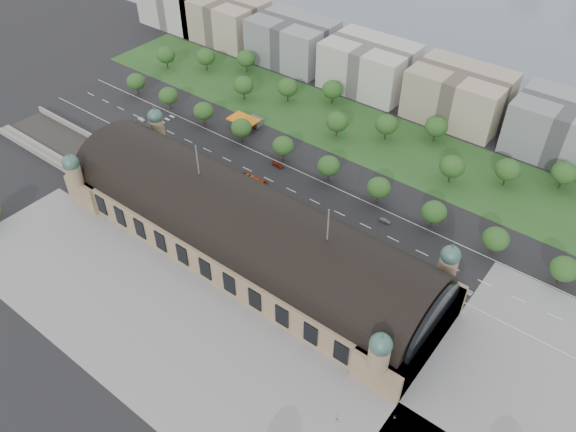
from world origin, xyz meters
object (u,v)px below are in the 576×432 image
Objects in this scene: petrol_station at (250,121)px; parked_car_3 at (215,176)px; parked_car_1 at (182,159)px; parked_car_6 at (242,194)px; traffic_car_6 at (466,290)px; traffic_car_5 at (385,221)px; bus_west at (253,181)px; parked_car_4 at (215,184)px; bus_mid at (308,217)px; pedestrian_0 at (337,420)px; pedestrian_2 at (395,417)px; traffic_car_4 at (344,225)px; traffic_car_0 at (141,119)px; bus_east at (336,231)px; traffic_car_3 at (278,165)px; parked_car_5 at (225,189)px; parked_car_2 at (162,151)px; parked_car_0 at (150,147)px.

petrol_station is 42.99m from parked_car_3.
parked_car_6 is (37.02, -2.15, -0.16)m from parked_car_1.
traffic_car_5 is at bearing -103.34° from traffic_car_6.
bus_west reaches higher than parked_car_1.
parked_car_4 is 44.03m from bus_mid.
parked_car_3 is 5.55m from parked_car_4.
pedestrian_0 is 16.11m from pedestrian_2.
traffic_car_4 is 1.06× the size of parked_car_6.
parked_car_4 is (63.88, -15.73, -0.08)m from traffic_car_0.
traffic_car_0 is 65.79m from parked_car_4.
pedestrian_2 reaches higher than traffic_car_6.
traffic_car_0 is 1.07× the size of parked_car_6.
parked_car_6 is 43.54m from bus_east.
bus_east reaches higher than traffic_car_0.
traffic_car_4 is 2.51× the size of pedestrian_2.
bus_mid reaches higher than bus_west.
parked_car_3 is at bearing -77.19° from traffic_car_4.
bus_mid is at bearing -31.58° from petrol_station.
traffic_car_3 is 0.94× the size of parked_car_5.
bus_east is 76.10m from pedestrian_0.
traffic_car_6 is at bearing 73.07° from parked_car_6.
parked_car_2 is 3.05× the size of pedestrian_0.
parked_car_4 is 56.98m from bus_east.
traffic_car_4 reaches higher than parked_car_5.
bus_west is at bearing 60.47° from parked_car_1.
parked_car_6 is at bearing 77.50° from parked_car_5.
parked_car_1 is 36.55m from bus_west.
pedestrian_2 is at bearing -34.77° from petrol_station.
bus_west is (76.11, -5.15, 0.98)m from traffic_car_0.
parked_car_0 reaches higher than parked_car_2.
petrol_station is 82.25m from traffic_car_4.
traffic_car_4 is at bearing 130.92° from traffic_car_5.
traffic_car_6 is 111.64m from parked_car_3.
bus_west is at bearing 97.33° from traffic_car_5.
bus_east is at bearing -26.93° from petrol_station.
traffic_car_4 is at bearing -6.57° from bus_east.
traffic_car_3 is 0.42× the size of bus_west.
traffic_car_3 is 120.68m from pedestrian_0.
traffic_car_5 is 0.97× the size of parked_car_4.
pedestrian_2 is at bearing 10.30° from traffic_car_6.
traffic_car_4 is 80.69m from pedestrian_0.
traffic_car_5 is 0.94× the size of traffic_car_6.
traffic_car_0 is 0.83× the size of parked_car_5.
bus_east reaches higher than traffic_car_4.
pedestrian_0 is at bearing -0.88° from traffic_car_6.
parked_car_1 is at bearing 139.95° from pedestrian_0.
bus_mid reaches higher than traffic_car_3.
traffic_car_3 is 1.32× the size of parked_car_3.
parked_car_1 is at bearing 95.60° from bus_west.
pedestrian_0 is (42.91, -62.84, -0.85)m from bus_east.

